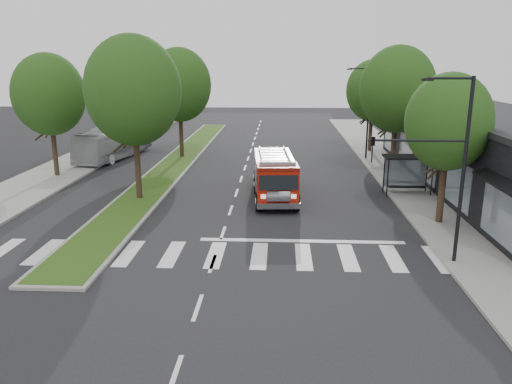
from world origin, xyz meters
The scene contains 16 objects.
ground centered at (0.00, 0.00, 0.00)m, with size 140.00×140.00×0.00m, color black.
sidewalk_right centered at (12.50, 10.00, 0.07)m, with size 5.00×80.00×0.15m, color gray.
sidewalk_left centered at (-14.50, 10.00, 0.07)m, with size 5.00×80.00×0.15m, color gray.
median centered at (-6.00, 18.00, 0.08)m, with size 3.00×50.00×0.15m.
storefront_row centered at (17.00, 10.00, 2.50)m, with size 8.00×30.00×5.00m, color black.
bus_shelter centered at (11.20, 8.15, 2.04)m, with size 3.20×1.60×2.61m.
tree_right_near centered at (11.50, 2.00, 5.51)m, with size 4.40×4.40×8.05m.
tree_right_mid centered at (11.50, 14.00, 6.49)m, with size 5.60×5.60×9.72m.
tree_right_far centered at (11.50, 24.00, 5.84)m, with size 5.00×5.00×8.73m.
tree_median_near centered at (-6.00, 6.00, 6.81)m, with size 5.80×5.80×10.16m.
tree_median_far centered at (-6.00, 20.00, 6.49)m, with size 5.60×5.60×9.72m.
tree_left_mid centered at (-14.00, 12.00, 6.16)m, with size 5.20×5.20×9.16m.
streetlight_right_near centered at (9.61, -3.50, 4.67)m, with size 4.08×0.22×8.00m.
streetlight_right_far centered at (10.35, 20.00, 4.48)m, with size 2.11×0.20×8.00m.
fire_engine centered at (2.53, 7.17, 1.38)m, with size 3.09×8.44×2.87m.
city_bus centered at (-12.00, 19.63, 1.45)m, with size 2.43×10.39×2.90m, color #ADADB1.
Camera 1 is at (2.89, -24.09, 8.60)m, focal length 35.00 mm.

